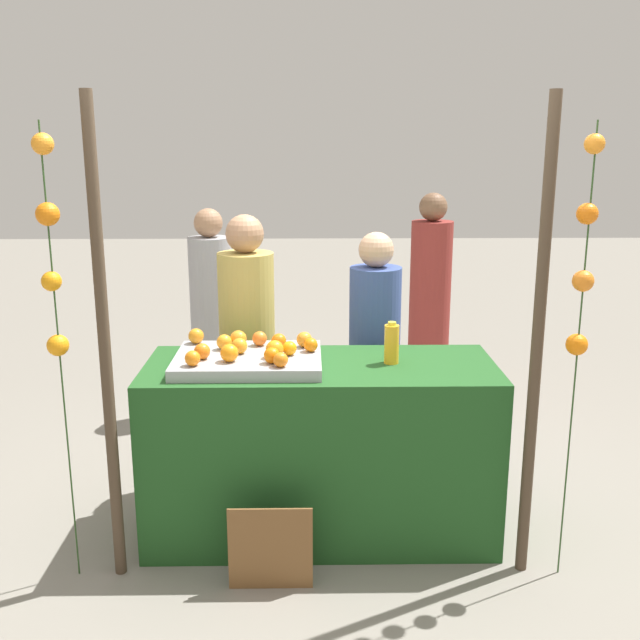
% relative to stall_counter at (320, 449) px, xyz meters
% --- Properties ---
extents(ground_plane, '(24.00, 24.00, 0.00)m').
position_rel_stall_counter_xyz_m(ground_plane, '(0.00, 0.00, -0.47)').
color(ground_plane, gray).
extents(stall_counter, '(1.83, 0.72, 0.95)m').
position_rel_stall_counter_xyz_m(stall_counter, '(0.00, 0.00, 0.00)').
color(stall_counter, '#1E4C1E').
rests_on(stall_counter, ground_plane).
extents(orange_tray, '(0.75, 0.55, 0.06)m').
position_rel_stall_counter_xyz_m(orange_tray, '(-0.37, -0.02, 0.50)').
color(orange_tray, '#9EA0A5').
rests_on(orange_tray, stall_counter).
extents(orange_0, '(0.08, 0.08, 0.08)m').
position_rel_stall_counter_xyz_m(orange_0, '(-0.67, 0.20, 0.57)').
color(orange_0, orange).
rests_on(orange_0, orange_tray).
extents(orange_1, '(0.08, 0.08, 0.08)m').
position_rel_stall_counter_xyz_m(orange_1, '(-0.50, 0.08, 0.57)').
color(orange_1, orange).
rests_on(orange_1, orange_tray).
extents(orange_2, '(0.08, 0.08, 0.08)m').
position_rel_stall_counter_xyz_m(orange_2, '(-0.63, -0.21, 0.57)').
color(orange_2, orange).
rests_on(orange_2, orange_tray).
extents(orange_3, '(0.09, 0.09, 0.09)m').
position_rel_stall_counter_xyz_m(orange_3, '(-0.23, -0.08, 0.58)').
color(orange_3, orange).
rests_on(orange_3, orange_tray).
extents(orange_4, '(0.08, 0.08, 0.08)m').
position_rel_stall_counter_xyz_m(orange_4, '(-0.60, -0.09, 0.57)').
color(orange_4, orange).
rests_on(orange_4, orange_tray).
extents(orange_5, '(0.07, 0.07, 0.07)m').
position_rel_stall_counter_xyz_m(orange_5, '(-0.20, -0.23, 0.57)').
color(orange_5, orange).
rests_on(orange_5, orange_tray).
extents(orange_6, '(0.08, 0.08, 0.08)m').
position_rel_stall_counter_xyz_m(orange_6, '(-0.22, 0.10, 0.57)').
color(orange_6, orange).
rests_on(orange_6, orange_tray).
extents(orange_7, '(0.09, 0.09, 0.09)m').
position_rel_stall_counter_xyz_m(orange_7, '(-0.44, 0.13, 0.58)').
color(orange_7, orange).
rests_on(orange_7, orange_tray).
extents(orange_8, '(0.07, 0.07, 0.07)m').
position_rel_stall_counter_xyz_m(orange_8, '(-0.05, 0.03, 0.57)').
color(orange_8, orange).
rests_on(orange_8, orange_tray).
extents(orange_9, '(0.08, 0.08, 0.08)m').
position_rel_stall_counter_xyz_m(orange_9, '(-0.42, -0.00, 0.57)').
color(orange_9, orange).
rests_on(orange_9, orange_tray).
extents(orange_10, '(0.08, 0.08, 0.08)m').
position_rel_stall_counter_xyz_m(orange_10, '(-0.24, -0.17, 0.57)').
color(orange_10, orange).
rests_on(orange_10, orange_tray).
extents(orange_11, '(0.09, 0.09, 0.09)m').
position_rel_stall_counter_xyz_m(orange_11, '(-0.46, -0.14, 0.58)').
color(orange_11, orange).
rests_on(orange_11, orange_tray).
extents(orange_12, '(0.08, 0.08, 0.08)m').
position_rel_stall_counter_xyz_m(orange_12, '(-0.08, 0.12, 0.57)').
color(orange_12, orange).
rests_on(orange_12, orange_tray).
extents(orange_13, '(0.07, 0.07, 0.07)m').
position_rel_stall_counter_xyz_m(orange_13, '(-0.16, -0.03, 0.57)').
color(orange_13, orange).
rests_on(orange_13, orange_tray).
extents(orange_14, '(0.08, 0.08, 0.08)m').
position_rel_stall_counter_xyz_m(orange_14, '(-0.32, 0.15, 0.57)').
color(orange_14, orange).
rests_on(orange_14, orange_tray).
extents(juice_bottle, '(0.08, 0.08, 0.22)m').
position_rel_stall_counter_xyz_m(juice_bottle, '(0.37, 0.02, 0.58)').
color(juice_bottle, '#F7AB22').
rests_on(juice_bottle, stall_counter).
extents(chalkboard_sign, '(0.40, 0.03, 0.43)m').
position_rel_stall_counter_xyz_m(chalkboard_sign, '(-0.24, -0.54, -0.27)').
color(chalkboard_sign, brown).
rests_on(chalkboard_sign, ground_plane).
extents(vendor_left, '(0.33, 0.33, 1.66)m').
position_rel_stall_counter_xyz_m(vendor_left, '(-0.43, 0.61, 0.30)').
color(vendor_left, tan).
rests_on(vendor_left, ground_plane).
extents(vendor_right, '(0.31, 0.31, 1.55)m').
position_rel_stall_counter_xyz_m(vendor_right, '(0.34, 0.64, 0.25)').
color(vendor_right, '#384C8C').
rests_on(vendor_right, ground_plane).
extents(crowd_person_0, '(0.33, 0.33, 1.67)m').
position_rel_stall_counter_xyz_m(crowd_person_0, '(0.93, 2.20, 0.30)').
color(crowd_person_0, maroon).
rests_on(crowd_person_0, ground_plane).
extents(crowd_person_1, '(0.32, 0.32, 1.59)m').
position_rel_stall_counter_xyz_m(crowd_person_1, '(-0.80, 1.80, 0.27)').
color(crowd_person_1, '#99999E').
rests_on(crowd_person_1, ground_plane).
extents(canopy_post_left, '(0.06, 0.06, 2.29)m').
position_rel_stall_counter_xyz_m(canopy_post_left, '(-0.99, -0.40, 0.67)').
color(canopy_post_left, '#473828').
rests_on(canopy_post_left, ground_plane).
extents(canopy_post_right, '(0.06, 0.06, 2.29)m').
position_rel_stall_counter_xyz_m(canopy_post_right, '(0.99, -0.40, 0.67)').
color(canopy_post_right, '#473828').
rests_on(canopy_post_right, ground_plane).
extents(garland_strand_left, '(0.11, 0.11, 2.16)m').
position_rel_stall_counter_xyz_m(garland_strand_left, '(-1.20, -0.41, 1.12)').
color(garland_strand_left, '#2D4C23').
rests_on(garland_strand_left, ground_plane).
extents(garland_strand_right, '(0.10, 0.11, 2.16)m').
position_rel_stall_counter_xyz_m(garland_strand_right, '(1.16, -0.44, 1.08)').
color(garland_strand_right, '#2D4C23').
rests_on(garland_strand_right, ground_plane).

